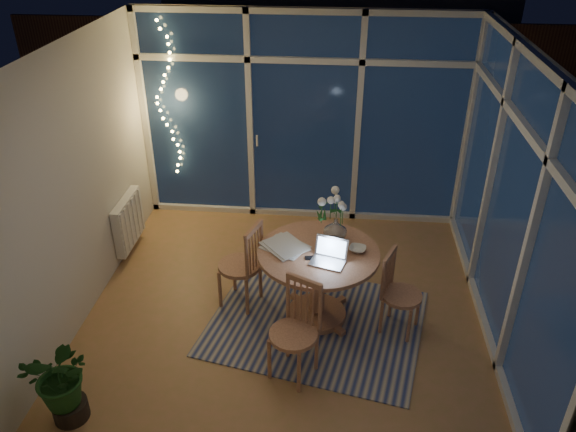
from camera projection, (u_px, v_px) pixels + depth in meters
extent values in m
plane|color=olive|center=(288.00, 309.00, 5.72)|extent=(4.00, 4.00, 0.00)
plane|color=white|center=(289.00, 51.00, 4.42)|extent=(4.00, 4.00, 0.00)
cube|color=beige|center=(304.00, 119.00, 6.80)|extent=(4.00, 0.04, 2.60)
cube|color=beige|center=(257.00, 353.00, 3.35)|extent=(4.00, 0.04, 2.60)
cube|color=beige|center=(76.00, 187.00, 5.24)|extent=(0.04, 4.00, 2.60)
cube|color=beige|center=(516.00, 206.00, 4.91)|extent=(0.04, 4.00, 2.60)
cube|color=silver|center=(304.00, 120.00, 6.76)|extent=(4.00, 0.10, 2.60)
cube|color=silver|center=(511.00, 206.00, 4.91)|extent=(0.10, 4.00, 2.60)
cube|color=silver|center=(128.00, 221.00, 6.46)|extent=(0.10, 0.70, 0.58)
cube|color=black|center=(342.00, 134.00, 10.02)|extent=(12.00, 6.00, 0.10)
cube|color=#321B12|center=(317.00, 72.00, 10.02)|extent=(11.00, 0.08, 1.80)
sphere|color=black|center=(257.00, 139.00, 8.50)|extent=(0.90, 0.90, 0.90)
cube|color=#B5AA93|center=(316.00, 323.00, 5.53)|extent=(2.31, 2.00, 0.01)
cylinder|color=brown|center=(317.00, 285.00, 5.42)|extent=(1.36, 1.36, 0.78)
cube|color=brown|center=(239.00, 264.00, 5.57)|extent=(0.56, 0.56, 0.97)
cube|color=brown|center=(402.00, 294.00, 5.24)|extent=(0.52, 0.52, 0.86)
cube|color=brown|center=(293.00, 333.00, 4.72)|extent=(0.59, 0.59, 0.94)
imported|color=white|center=(335.00, 231.00, 5.35)|extent=(0.24, 0.24, 0.21)
imported|color=silver|center=(358.00, 249.00, 5.23)|extent=(0.18, 0.18, 0.04)
cube|color=beige|center=(288.00, 246.00, 5.29)|extent=(0.50, 0.48, 0.02)
cube|color=black|center=(311.00, 258.00, 5.13)|extent=(0.13, 0.08, 0.01)
imported|color=#184418|center=(63.00, 383.00, 4.36)|extent=(0.60, 0.54, 0.76)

